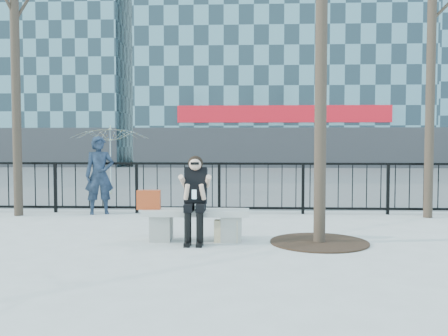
{
  "coord_description": "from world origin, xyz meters",
  "views": [
    {
      "loc": [
        0.78,
        -7.71,
        1.55
      ],
      "look_at": [
        0.4,
        0.8,
        1.1
      ],
      "focal_mm": 40.0,
      "sensor_mm": 36.0,
      "label": 1
    }
  ],
  "objects": [
    {
      "name": "ground",
      "position": [
        0.0,
        0.0,
        0.0
      ],
      "size": [
        120.0,
        120.0,
        0.0
      ],
      "primitive_type": "plane",
      "color": "#999994",
      "rests_on": "ground"
    },
    {
      "name": "street_surface",
      "position": [
        0.0,
        15.0,
        0.0
      ],
      "size": [
        60.0,
        23.0,
        0.01
      ],
      "primitive_type": "cube",
      "color": "#474747",
      "rests_on": "ground"
    },
    {
      "name": "railing",
      "position": [
        0.0,
        3.0,
        0.55
      ],
      "size": [
        14.0,
        0.06,
        1.1
      ],
      "color": "black",
      "rests_on": "ground"
    },
    {
      "name": "building_left",
      "position": [
        -15.0,
        27.0,
        11.3
      ],
      "size": [
        16.2,
        10.2,
        22.6
      ],
      "color": "slate",
      "rests_on": "ground"
    },
    {
      "name": "tree_grate",
      "position": [
        1.9,
        -0.1,
        0.01
      ],
      "size": [
        1.5,
        1.5,
        0.02
      ],
      "primitive_type": "cylinder",
      "color": "black",
      "rests_on": "ground"
    },
    {
      "name": "bench_main",
      "position": [
        0.0,
        0.0,
        0.3
      ],
      "size": [
        1.65,
        0.46,
        0.49
      ],
      "color": "gray",
      "rests_on": "ground"
    },
    {
      "name": "seated_woman",
      "position": [
        0.0,
        -0.16,
        0.67
      ],
      "size": [
        0.5,
        0.64,
        1.34
      ],
      "color": "black",
      "rests_on": "ground"
    },
    {
      "name": "handbag",
      "position": [
        -0.75,
        0.02,
        0.64
      ],
      "size": [
        0.37,
        0.19,
        0.3
      ],
      "primitive_type": "cube",
      "rotation": [
        0.0,
        0.0,
        0.07
      ],
      "color": "#AF3815",
      "rests_on": "bench_main"
    },
    {
      "name": "shopping_bag",
      "position": [
        0.47,
        -0.11,
        0.17
      ],
      "size": [
        0.37,
        0.17,
        0.34
      ],
      "primitive_type": "cube",
      "rotation": [
        0.0,
        0.0,
        -0.1
      ],
      "color": "beige",
      "rests_on": "ground"
    },
    {
      "name": "standing_man",
      "position": [
        -2.36,
        2.8,
        0.84
      ],
      "size": [
        0.72,
        0.6,
        1.67
      ],
      "primitive_type": "imported",
      "rotation": [
        0.0,
        0.0,
        0.38
      ],
      "color": "black",
      "rests_on": "ground"
    },
    {
      "name": "vendor_umbrella",
      "position": [
        -3.18,
        6.67,
        1.02
      ],
      "size": [
        2.58,
        2.62,
        2.04
      ],
      "primitive_type": "imported",
      "rotation": [
        0.0,
        0.0,
        0.17
      ],
      "color": "yellow",
      "rests_on": "ground"
    }
  ]
}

